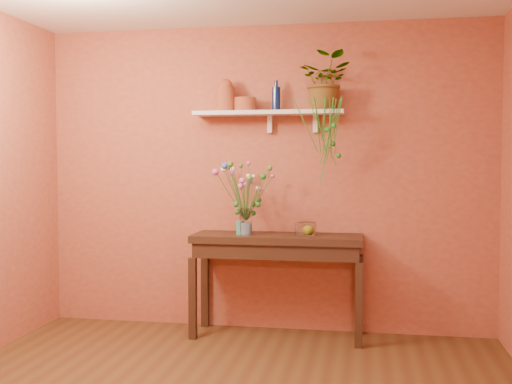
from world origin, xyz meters
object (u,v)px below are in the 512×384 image
Objects in this scene: glass_vase at (246,224)px; bouquet at (243,183)px; sideboard at (277,250)px; blue_bottle at (276,98)px; glass_bowl at (306,229)px; spider_plant at (326,81)px; terracotta_jug at (225,96)px.

glass_vase is 0.44× the size of bouquet.
sideboard is at bearing 14.88° from bouquet.
blue_bottle is at bearing 41.36° from glass_vase.
glass_bowl is at bearing -24.96° from blue_bottle.
blue_bottle is 0.46m from spider_plant.
blue_bottle is 1.12m from glass_vase.
blue_bottle reaches higher than bouquet.
terracotta_jug is at bearing -174.66° from blue_bottle.
glass_vase is (-0.23, -0.20, -1.07)m from blue_bottle.
terracotta_jug reaches higher than sideboard.
glass_bowl is at bearing 4.60° from sideboard.
spider_plant is 1.38m from glass_vase.
terracotta_jug is 1.26× the size of glass_vase.
bouquet is (-0.25, -0.22, -0.73)m from blue_bottle.
terracotta_jug is 1.59× the size of glass_bowl.
glass_vase is at bearing -138.64° from blue_bottle.
spider_plant reaches higher than bouquet.
spider_plant is at bearing 13.09° from glass_vase.
sideboard is at bearing -175.40° from glass_bowl.
bouquet reaches higher than glass_vase.
glass_bowl is (0.24, 0.02, 0.18)m from sideboard.
terracotta_jug reaches higher than glass_bowl.
spider_plant is (0.40, 0.10, 1.43)m from sideboard.
blue_bottle is 0.52× the size of bouquet.
sideboard is at bearing -12.55° from terracotta_jug.
spider_plant is 0.94× the size of bouquet.
terracotta_jug is at bearing 167.45° from sideboard.
blue_bottle is (0.44, 0.04, -0.03)m from terracotta_jug.
blue_bottle is at bearing 173.72° from spider_plant.
spider_plant is 1.11m from bouquet.
sideboard is 3.03× the size of spider_plant.
glass_vase is 0.51m from glass_bowl.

